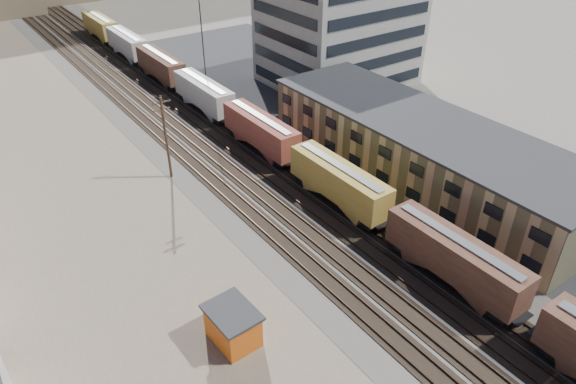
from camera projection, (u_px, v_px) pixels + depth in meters
ballast_bed at (204, 133)px, 70.16m from camera, size 18.00×200.00×0.06m
dirt_yard at (78, 218)px, 53.52m from camera, size 24.00×180.00×0.03m
asphalt_lot at (397, 131)px, 70.73m from camera, size 26.00×120.00×0.04m
rail_tracks at (200, 134)px, 69.84m from camera, size 11.40×200.00×0.24m
freight_train at (230, 110)px, 69.89m from camera, size 3.00×119.74×4.46m
warehouse at (421, 150)px, 58.49m from camera, size 12.40×40.40×7.25m
office_tower at (339, 25)px, 82.27m from camera, size 22.60×18.60×18.45m
utility_pole_north at (166, 137)px, 57.67m from camera, size 2.20×0.32×10.00m
radio_mast at (203, 42)px, 75.00m from camera, size 1.20×0.16×18.00m
maintenance_shed at (233, 325)px, 39.05m from camera, size 3.44×4.36×3.10m
parked_car_blue at (321, 69)px, 89.82m from camera, size 5.66×4.80×1.44m
parked_car_far at (346, 62)px, 92.88m from camera, size 2.55×4.93×1.60m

